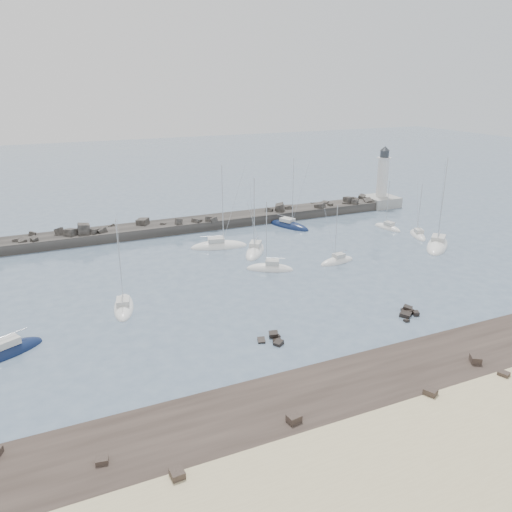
{
  "coord_description": "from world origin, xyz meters",
  "views": [
    {
      "loc": [
        -26.46,
        -54.55,
        28.22
      ],
      "look_at": [
        3.32,
        12.0,
        2.28
      ],
      "focal_mm": 35.0,
      "sensor_mm": 36.0,
      "label": 1
    }
  ],
  "objects_px": {
    "sailboat_6": "(255,252)",
    "lighthouse": "(381,193)",
    "sailboat_7": "(289,226)",
    "sailboat_2": "(5,353)",
    "sailboat_10": "(437,246)",
    "sailboat_3": "(124,308)",
    "sailboat_9": "(387,228)",
    "sailboat_4": "(219,247)",
    "sailboat_8": "(337,262)",
    "sailboat_5": "(270,269)",
    "sailboat_11": "(418,236)"
  },
  "relations": [
    {
      "from": "sailboat_2",
      "to": "sailboat_11",
      "type": "distance_m",
      "value": 72.27
    },
    {
      "from": "sailboat_3",
      "to": "sailboat_7",
      "type": "bearing_deg",
      "value": 33.74
    },
    {
      "from": "sailboat_2",
      "to": "sailboat_10",
      "type": "distance_m",
      "value": 70.03
    },
    {
      "from": "lighthouse",
      "to": "sailboat_9",
      "type": "relative_size",
      "value": 1.41
    },
    {
      "from": "sailboat_2",
      "to": "sailboat_5",
      "type": "xyz_separation_m",
      "value": [
        37.24,
        11.22,
        -0.01
      ]
    },
    {
      "from": "sailboat_3",
      "to": "sailboat_6",
      "type": "xyz_separation_m",
      "value": [
        24.63,
        13.24,
        0.02
      ]
    },
    {
      "from": "sailboat_6",
      "to": "sailboat_9",
      "type": "height_order",
      "value": "sailboat_6"
    },
    {
      "from": "sailboat_3",
      "to": "sailboat_10",
      "type": "relative_size",
      "value": 0.75
    },
    {
      "from": "lighthouse",
      "to": "sailboat_5",
      "type": "xyz_separation_m",
      "value": [
        -41.7,
        -26.95,
        -2.94
      ]
    },
    {
      "from": "sailboat_5",
      "to": "sailboat_10",
      "type": "relative_size",
      "value": 0.69
    },
    {
      "from": "sailboat_3",
      "to": "sailboat_9",
      "type": "height_order",
      "value": "sailboat_3"
    },
    {
      "from": "lighthouse",
      "to": "sailboat_10",
      "type": "relative_size",
      "value": 0.85
    },
    {
      "from": "sailboat_5",
      "to": "sailboat_7",
      "type": "bearing_deg",
      "value": 55.36
    },
    {
      "from": "sailboat_9",
      "to": "sailboat_10",
      "type": "height_order",
      "value": "sailboat_10"
    },
    {
      "from": "sailboat_7",
      "to": "sailboat_8",
      "type": "xyz_separation_m",
      "value": [
        -2.53,
        -21.65,
        -0.0
      ]
    },
    {
      "from": "lighthouse",
      "to": "sailboat_11",
      "type": "height_order",
      "value": "lighthouse"
    },
    {
      "from": "sailboat_5",
      "to": "sailboat_9",
      "type": "bearing_deg",
      "value": 19.34
    },
    {
      "from": "sailboat_2",
      "to": "sailboat_11",
      "type": "xyz_separation_m",
      "value": [
        70.55,
        15.7,
        -0.02
      ]
    },
    {
      "from": "sailboat_2",
      "to": "sailboat_3",
      "type": "distance_m",
      "value": 15.22
    },
    {
      "from": "lighthouse",
      "to": "sailboat_10",
      "type": "xyz_separation_m",
      "value": [
        -9.53,
        -28.82,
        -2.95
      ]
    },
    {
      "from": "sailboat_2",
      "to": "sailboat_7",
      "type": "relative_size",
      "value": 0.89
    },
    {
      "from": "sailboat_11",
      "to": "sailboat_4",
      "type": "bearing_deg",
      "value": 165.94
    },
    {
      "from": "sailboat_5",
      "to": "sailboat_10",
      "type": "distance_m",
      "value": 32.22
    },
    {
      "from": "sailboat_2",
      "to": "sailboat_4",
      "type": "bearing_deg",
      "value": 36.45
    },
    {
      "from": "sailboat_3",
      "to": "sailboat_10",
      "type": "bearing_deg",
      "value": 3.0
    },
    {
      "from": "lighthouse",
      "to": "sailboat_7",
      "type": "relative_size",
      "value": 0.97
    },
    {
      "from": "sailboat_2",
      "to": "sailboat_9",
      "type": "relative_size",
      "value": 1.29
    },
    {
      "from": "sailboat_6",
      "to": "sailboat_10",
      "type": "distance_m",
      "value": 32.65
    },
    {
      "from": "sailboat_9",
      "to": "lighthouse",
      "type": "bearing_deg",
      "value": 56.95
    },
    {
      "from": "sailboat_6",
      "to": "lighthouse",
      "type": "bearing_deg",
      "value": 24.54
    },
    {
      "from": "sailboat_2",
      "to": "sailboat_9",
      "type": "bearing_deg",
      "value": 17.95
    },
    {
      "from": "sailboat_5",
      "to": "sailboat_7",
      "type": "height_order",
      "value": "sailboat_7"
    },
    {
      "from": "lighthouse",
      "to": "sailboat_8",
      "type": "height_order",
      "value": "lighthouse"
    },
    {
      "from": "sailboat_7",
      "to": "sailboat_10",
      "type": "height_order",
      "value": "sailboat_10"
    },
    {
      "from": "sailboat_5",
      "to": "sailboat_10",
      "type": "height_order",
      "value": "sailboat_10"
    },
    {
      "from": "lighthouse",
      "to": "sailboat_3",
      "type": "xyz_separation_m",
      "value": [
        -65.14,
        -31.74,
        -2.96
      ]
    },
    {
      "from": "sailboat_4",
      "to": "sailboat_8",
      "type": "relative_size",
      "value": 1.5
    },
    {
      "from": "sailboat_7",
      "to": "sailboat_8",
      "type": "bearing_deg",
      "value": -96.65
    },
    {
      "from": "sailboat_3",
      "to": "sailboat_11",
      "type": "xyz_separation_m",
      "value": [
        56.75,
        9.27,
        0.01
      ]
    },
    {
      "from": "sailboat_3",
      "to": "sailboat_11",
      "type": "height_order",
      "value": "sailboat_3"
    },
    {
      "from": "sailboat_4",
      "to": "sailboat_9",
      "type": "relative_size",
      "value": 1.52
    },
    {
      "from": "sailboat_5",
      "to": "sailboat_6",
      "type": "distance_m",
      "value": 8.53
    },
    {
      "from": "sailboat_5",
      "to": "lighthouse",
      "type": "bearing_deg",
      "value": 32.87
    },
    {
      "from": "sailboat_7",
      "to": "sailboat_2",
      "type": "bearing_deg",
      "value": -148.47
    },
    {
      "from": "sailboat_5",
      "to": "sailboat_9",
      "type": "xyz_separation_m",
      "value": [
        31.32,
        10.99,
        -0.01
      ]
    },
    {
      "from": "sailboat_11",
      "to": "sailboat_2",
      "type": "bearing_deg",
      "value": -167.45
    },
    {
      "from": "sailboat_2",
      "to": "sailboat_9",
      "type": "height_order",
      "value": "sailboat_2"
    },
    {
      "from": "lighthouse",
      "to": "sailboat_5",
      "type": "relative_size",
      "value": 1.23
    },
    {
      "from": "sailboat_4",
      "to": "sailboat_6",
      "type": "xyz_separation_m",
      "value": [
        4.69,
        -5.25,
        0.01
      ]
    },
    {
      "from": "sailboat_3",
      "to": "sailboat_8",
      "type": "relative_size",
      "value": 1.22
    }
  ]
}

